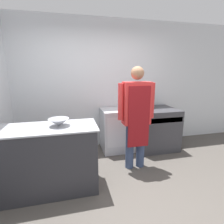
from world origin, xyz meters
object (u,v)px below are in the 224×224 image
(fridge_unit, at_px, (117,130))
(mixing_bowl, at_px, (59,122))
(person_cook, at_px, (136,113))
(stock_pot, at_px, (146,100))
(stove, at_px, (155,128))

(fridge_unit, bearing_deg, mixing_bowl, -136.64)
(person_cook, xyz_separation_m, stock_pot, (0.53, 0.80, 0.06))
(fridge_unit, relative_size, person_cook, 0.51)
(mixing_bowl, bearing_deg, stock_pot, 31.37)
(stove, distance_m, stock_pot, 0.64)
(stock_pot, bearing_deg, mixing_bowl, -148.63)
(person_cook, height_order, stock_pot, person_cook)
(stock_pot, bearing_deg, fridge_unit, -177.74)
(fridge_unit, bearing_deg, person_cook, -81.61)
(fridge_unit, distance_m, stock_pot, 0.88)
(fridge_unit, height_order, stock_pot, stock_pot)
(stove, xyz_separation_m, stock_pot, (-0.19, 0.13, 0.60))
(fridge_unit, bearing_deg, stove, -7.29)
(person_cook, bearing_deg, mixing_bowl, -167.61)
(stove, height_order, stock_pot, stock_pot)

